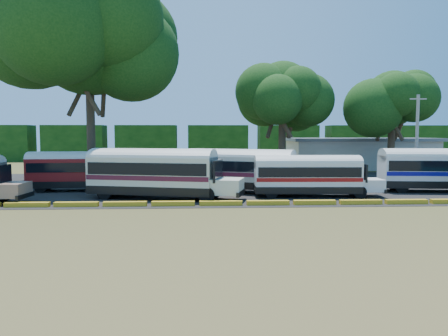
{
  "coord_description": "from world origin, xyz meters",
  "views": [
    {
      "loc": [
        -2.66,
        -26.29,
        4.51
      ],
      "look_at": [
        -1.05,
        6.0,
        2.0
      ],
      "focal_mm": 35.0,
      "sensor_mm": 36.0,
      "label": 1
    }
  ],
  "objects_px": {
    "bus_cream_west": "(156,170)",
    "bus_white_red": "(310,173)",
    "tree_west": "(89,36)",
    "bus_red": "(83,168)"
  },
  "relations": [
    {
      "from": "bus_cream_west",
      "to": "bus_white_red",
      "type": "relative_size",
      "value": 1.19
    },
    {
      "from": "bus_white_red",
      "to": "bus_cream_west",
      "type": "bearing_deg",
      "value": -175.2
    },
    {
      "from": "bus_cream_west",
      "to": "tree_west",
      "type": "relative_size",
      "value": 0.57
    },
    {
      "from": "bus_red",
      "to": "tree_west",
      "type": "relative_size",
      "value": 0.5
    },
    {
      "from": "tree_west",
      "to": "bus_red",
      "type": "bearing_deg",
      "value": -81.27
    },
    {
      "from": "bus_red",
      "to": "bus_white_red",
      "type": "height_order",
      "value": "bus_red"
    },
    {
      "from": "bus_red",
      "to": "tree_west",
      "type": "distance_m",
      "value": 14.01
    },
    {
      "from": "bus_red",
      "to": "tree_west",
      "type": "xyz_separation_m",
      "value": [
        -1.11,
        7.25,
        11.93
      ]
    },
    {
      "from": "bus_red",
      "to": "tree_west",
      "type": "bearing_deg",
      "value": 94.67
    },
    {
      "from": "bus_cream_west",
      "to": "tree_west",
      "type": "height_order",
      "value": "tree_west"
    }
  ]
}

